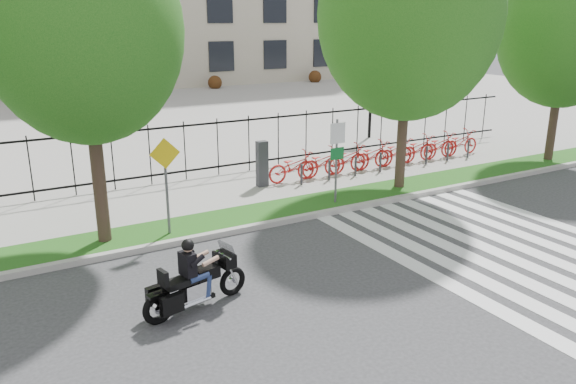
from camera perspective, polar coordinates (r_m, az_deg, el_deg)
ground at (r=11.85m, az=5.37°, el=-10.02°), size 120.00×120.00×0.00m
curb at (r=15.05m, az=-3.61°, el=-3.59°), size 60.00×0.20×0.15m
grass_verge at (r=15.77m, az=-4.98°, el=-2.63°), size 60.00×1.50×0.15m
sidewalk at (r=17.96m, az=-8.36°, el=-0.27°), size 60.00×3.50×0.15m
plaza at (r=34.54m, az=-19.32°, el=7.28°), size 80.00×34.00×0.10m
crosswalk_stripes at (r=14.93m, az=20.79°, el=-5.18°), size 5.70×8.00×0.01m
iron_fence at (r=19.27m, az=-10.43°, el=4.13°), size 30.00×0.06×2.00m
lamp_post_right at (r=26.25m, az=8.53°, el=12.17°), size 1.06×0.70×4.25m
street_tree_1 at (r=13.74m, az=-20.05°, el=15.12°), size 4.46×4.46×7.57m
street_tree_2 at (r=18.04m, az=12.23°, el=17.20°), size 5.56×5.56×8.58m
street_tree_3 at (r=23.74m, az=26.37°, el=14.37°), size 4.85×4.85×7.60m
bike_share_station at (r=21.00m, az=9.58°, el=3.86°), size 10.04×0.88×1.50m
sign_pole_regulatory at (r=16.44m, az=4.99°, el=4.23°), size 0.50×0.09×2.50m
sign_pole_warning at (r=14.23m, az=-12.30°, el=1.87°), size 0.78×0.09×2.49m
motorcycle_rider at (r=11.04m, az=-9.36°, el=-8.87°), size 2.28×0.92×1.78m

